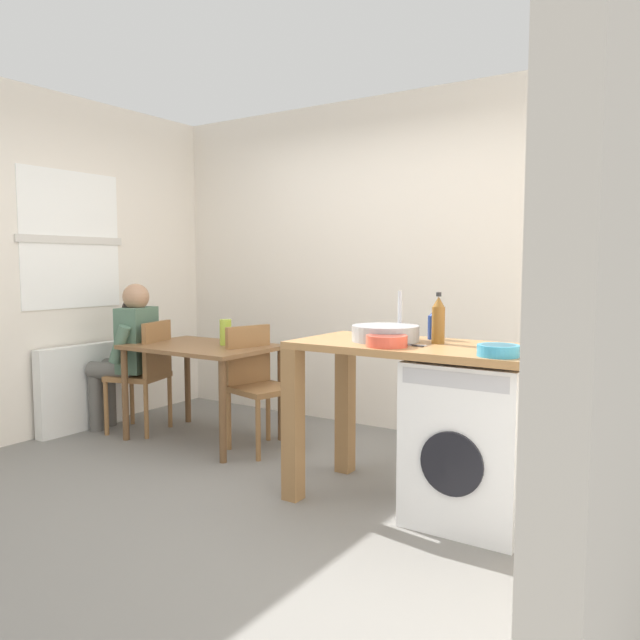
{
  "coord_description": "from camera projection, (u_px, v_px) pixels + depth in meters",
  "views": [
    {
      "loc": [
        2.35,
        -2.8,
        1.35
      ],
      "look_at": [
        0.21,
        0.45,
        1.0
      ],
      "focal_mm": 34.8,
      "sensor_mm": 36.0,
      "label": 1
    }
  ],
  "objects": [
    {
      "name": "colander",
      "position": [
        498.0,
        350.0,
        2.93
      ],
      "size": [
        0.2,
        0.2,
        0.06
      ],
      "color": "teal",
      "rests_on": "kitchen_counter"
    },
    {
      "name": "scissors",
      "position": [
        412.0,
        345.0,
        3.31
      ],
      "size": [
        0.15,
        0.06,
        0.01
      ],
      "color": "#B2B2B7",
      "rests_on": "kitchen_counter"
    },
    {
      "name": "tap",
      "position": [
        400.0,
        314.0,
        3.64
      ],
      "size": [
        0.02,
        0.02,
        0.28
      ],
      "primitive_type": "cylinder",
      "color": "#B2B2B7",
      "rests_on": "kitchen_counter"
    },
    {
      "name": "utensil_crock",
      "position": [
        552.0,
        339.0,
        3.05
      ],
      "size": [
        0.11,
        0.11,
        0.3
      ],
      "color": "gray",
      "rests_on": "kitchen_counter"
    },
    {
      "name": "vase",
      "position": [
        226.0,
        332.0,
        4.72
      ],
      "size": [
        0.09,
        0.09,
        0.2
      ],
      "primitive_type": "cylinder",
      "color": "#A8C63D",
      "rests_on": "dining_table"
    },
    {
      "name": "ground_plane",
      "position": [
        250.0,
        489.0,
        3.74
      ],
      "size": [
        5.46,
        5.46,
        0.0
      ],
      "primitive_type": "plane",
      "color": "slate"
    },
    {
      "name": "sink_basin",
      "position": [
        385.0,
        333.0,
        3.5
      ],
      "size": [
        0.38,
        0.38,
        0.09
      ],
      "primitive_type": "cylinder",
      "color": "#9EA0A5",
      "rests_on": "kitchen_counter"
    },
    {
      "name": "bottle_tall_green",
      "position": [
        435.0,
        325.0,
        3.59
      ],
      "size": [
        0.08,
        0.08,
        0.19
      ],
      "color": "navy",
      "rests_on": "kitchen_counter"
    },
    {
      "name": "mixing_bowl",
      "position": [
        387.0,
        340.0,
        3.27
      ],
      "size": [
        0.22,
        0.22,
        0.06
      ],
      "color": "#D84C38",
      "rests_on": "kitchen_counter"
    },
    {
      "name": "wall_back",
      "position": [
        386.0,
        265.0,
        5.07
      ],
      "size": [
        4.6,
        0.1,
        2.7
      ],
      "primitive_type": "cube",
      "color": "silver",
      "rests_on": "ground_plane"
    },
    {
      "name": "wall_window_side",
      "position": [
        34.0,
        264.0,
        4.8
      ],
      "size": [
        0.12,
        3.8,
        2.7
      ],
      "color": "silver",
      "rests_on": "ground_plane"
    },
    {
      "name": "chair_person_seat",
      "position": [
        146.0,
        370.0,
        4.98
      ],
      "size": [
        0.5,
        0.5,
        0.9
      ],
      "rotation": [
        0.0,
        0.0,
        1.87
      ],
      "color": "olive",
      "rests_on": "ground_plane"
    },
    {
      "name": "bottle_squat_brown",
      "position": [
        438.0,
        320.0,
        3.39
      ],
      "size": [
        0.07,
        0.07,
        0.28
      ],
      "color": "brown",
      "rests_on": "kitchen_counter"
    },
    {
      "name": "dining_table",
      "position": [
        202.0,
        358.0,
        4.74
      ],
      "size": [
        1.1,
        0.76,
        0.74
      ],
      "color": "brown",
      "rests_on": "ground_plane"
    },
    {
      "name": "radiator",
      "position": [
        82.0,
        387.0,
        5.06
      ],
      "size": [
        0.1,
        0.8,
        0.7
      ],
      "primitive_type": "cube",
      "color": "white",
      "rests_on": "ground_plane"
    },
    {
      "name": "washing_machine",
      "position": [
        473.0,
        440.0,
        3.26
      ],
      "size": [
        0.6,
        0.61,
        0.86
      ],
      "color": "white",
      "rests_on": "ground_plane"
    },
    {
      "name": "chair_opposite",
      "position": [
        257.0,
        380.0,
        4.54
      ],
      "size": [
        0.49,
        0.49,
        0.9
      ],
      "rotation": [
        0.0,
        0.0,
        -1.83
      ],
      "color": "olive",
      "rests_on": "ground_plane"
    },
    {
      "name": "kitchen_counter",
      "position": [
        393.0,
        370.0,
        3.49
      ],
      "size": [
        1.5,
        0.68,
        0.92
      ],
      "color": "#9E7042",
      "rests_on": "ground_plane"
    },
    {
      "name": "seated_person",
      "position": [
        128.0,
        349.0,
        5.01
      ],
      "size": [
        0.56,
        0.54,
        1.2
      ],
      "rotation": [
        0.0,
        0.0,
        1.87
      ],
      "color": "#595651",
      "rests_on": "ground_plane"
    }
  ]
}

